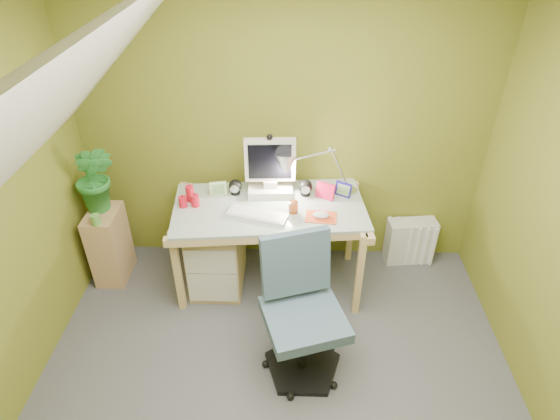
{
  "coord_description": "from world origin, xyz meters",
  "views": [
    {
      "loc": [
        0.08,
        -1.72,
        2.72
      ],
      "look_at": [
        0.0,
        1.0,
        0.85
      ],
      "focal_mm": 30.0,
      "sensor_mm": 36.0,
      "label": 1
    }
  ],
  "objects_px": {
    "side_ledge": "(110,245)",
    "potted_plant": "(95,178)",
    "monitor": "(270,162)",
    "desk_lamp": "(331,159)",
    "radiator": "(410,241)",
    "task_chair": "(305,317)",
    "desk": "(270,245)"
  },
  "relations": [
    {
      "from": "task_chair",
      "to": "radiator",
      "type": "xyz_separation_m",
      "value": [
        0.94,
        1.17,
        -0.3
      ]
    },
    {
      "from": "desk",
      "to": "potted_plant",
      "type": "height_order",
      "value": "potted_plant"
    },
    {
      "from": "desk_lamp",
      "to": "task_chair",
      "type": "xyz_separation_m",
      "value": [
        -0.19,
        -1.03,
        -0.57
      ]
    },
    {
      "from": "side_ledge",
      "to": "potted_plant",
      "type": "height_order",
      "value": "potted_plant"
    },
    {
      "from": "monitor",
      "to": "radiator",
      "type": "bearing_deg",
      "value": 3.42
    },
    {
      "from": "radiator",
      "to": "monitor",
      "type": "bearing_deg",
      "value": -179.92
    },
    {
      "from": "desk",
      "to": "monitor",
      "type": "height_order",
      "value": "monitor"
    },
    {
      "from": "desk",
      "to": "task_chair",
      "type": "distance_m",
      "value": 0.9
    },
    {
      "from": "monitor",
      "to": "desk_lamp",
      "type": "distance_m",
      "value": 0.45
    },
    {
      "from": "desk_lamp",
      "to": "task_chair",
      "type": "height_order",
      "value": "desk_lamp"
    },
    {
      "from": "monitor",
      "to": "potted_plant",
      "type": "distance_m",
      "value": 1.32
    },
    {
      "from": "potted_plant",
      "to": "desk_lamp",
      "type": "bearing_deg",
      "value": 2.68
    },
    {
      "from": "desk",
      "to": "desk_lamp",
      "type": "relative_size",
      "value": 2.36
    },
    {
      "from": "monitor",
      "to": "radiator",
      "type": "relative_size",
      "value": 1.33
    },
    {
      "from": "monitor",
      "to": "desk_lamp",
      "type": "height_order",
      "value": "desk_lamp"
    },
    {
      "from": "side_ledge",
      "to": "potted_plant",
      "type": "bearing_deg",
      "value": 90.0
    },
    {
      "from": "side_ledge",
      "to": "desk_lamp",
      "type": "bearing_deg",
      "value": 4.3
    },
    {
      "from": "potted_plant",
      "to": "desk",
      "type": "bearing_deg",
      "value": -4.24
    },
    {
      "from": "monitor",
      "to": "side_ledge",
      "type": "height_order",
      "value": "monitor"
    },
    {
      "from": "desk_lamp",
      "to": "side_ledge",
      "type": "height_order",
      "value": "desk_lamp"
    },
    {
      "from": "potted_plant",
      "to": "task_chair",
      "type": "distance_m",
      "value": 1.89
    },
    {
      "from": "desk_lamp",
      "to": "task_chair",
      "type": "relative_size",
      "value": 0.6
    },
    {
      "from": "monitor",
      "to": "desk",
      "type": "bearing_deg",
      "value": -93.25
    },
    {
      "from": "task_chair",
      "to": "radiator",
      "type": "distance_m",
      "value": 1.53
    },
    {
      "from": "desk",
      "to": "task_chair",
      "type": "height_order",
      "value": "task_chair"
    },
    {
      "from": "task_chair",
      "to": "monitor",
      "type": "bearing_deg",
      "value": 86.29
    },
    {
      "from": "task_chair",
      "to": "radiator",
      "type": "relative_size",
      "value": 2.45
    },
    {
      "from": "side_ledge",
      "to": "desk",
      "type": "bearing_deg",
      "value": -2.06
    },
    {
      "from": "desk",
      "to": "desk_lamp",
      "type": "bearing_deg",
      "value": 16.22
    },
    {
      "from": "desk_lamp",
      "to": "potted_plant",
      "type": "relative_size",
      "value": 1.05
    },
    {
      "from": "potted_plant",
      "to": "radiator",
      "type": "distance_m",
      "value": 2.62
    },
    {
      "from": "desk_lamp",
      "to": "radiator",
      "type": "relative_size",
      "value": 1.48
    }
  ]
}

